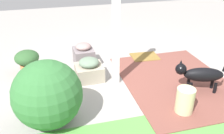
% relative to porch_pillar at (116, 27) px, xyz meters
% --- Properties ---
extents(ground_plane, '(12.00, 12.00, 0.00)m').
position_rel_porch_pillar_xyz_m(ground_plane, '(-0.33, 0.02, -1.02)').
color(ground_plane, '#9B9792').
extents(brick_path, '(1.80, 2.40, 0.02)m').
position_rel_porch_pillar_xyz_m(brick_path, '(-1.05, 0.27, -1.01)').
color(brick_path, brown).
rests_on(brick_path, ground).
extents(porch_pillar, '(0.11, 0.11, 2.05)m').
position_rel_porch_pillar_xyz_m(porch_pillar, '(0.00, 0.00, 0.00)').
color(porch_pillar, white).
rests_on(porch_pillar, ground).
extents(stone_planter_nearest, '(0.40, 0.45, 0.47)m').
position_rel_porch_pillar_xyz_m(stone_planter_nearest, '(0.43, -0.83, -0.81)').
color(stone_planter_nearest, slate).
rests_on(stone_planter_nearest, ground).
extents(stone_planter_near, '(0.49, 0.45, 0.42)m').
position_rel_porch_pillar_xyz_m(stone_planter_near, '(0.43, -0.23, -0.83)').
color(stone_planter_near, '#9F9480').
rests_on(stone_planter_near, ground).
extents(round_shrub, '(0.92, 0.92, 0.92)m').
position_rel_porch_pillar_xyz_m(round_shrub, '(1.16, 0.83, -0.56)').
color(round_shrub, '#336F37').
rests_on(round_shrub, ground).
extents(terracotta_pot_broad, '(0.44, 0.44, 0.48)m').
position_rel_porch_pillar_xyz_m(terracotta_pot_broad, '(1.49, -0.70, -0.74)').
color(terracotta_pot_broad, '#C57640').
rests_on(terracotta_pot_broad, ground).
extents(dog, '(0.79, 0.40, 0.54)m').
position_rel_porch_pillar_xyz_m(dog, '(-1.25, 0.63, -0.71)').
color(dog, black).
rests_on(dog, ground).
extents(ceramic_urn, '(0.26, 0.26, 0.40)m').
position_rel_porch_pillar_xyz_m(ceramic_urn, '(-0.73, 1.10, -0.82)').
color(ceramic_urn, beige).
rests_on(ceramic_urn, ground).
extents(doormat, '(0.60, 0.48, 0.03)m').
position_rel_porch_pillar_xyz_m(doormat, '(-0.90, -0.85, -1.01)').
color(doormat, olive).
rests_on(doormat, ground).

